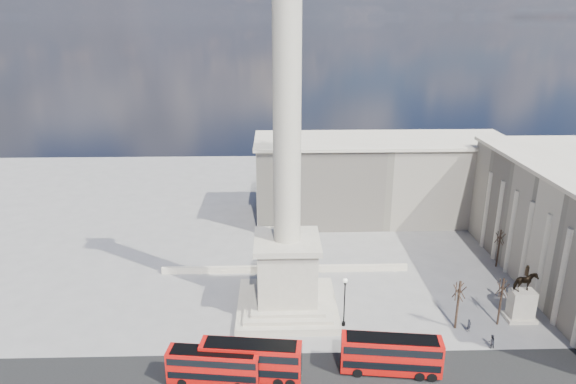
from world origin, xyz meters
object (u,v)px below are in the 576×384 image
(pedestrian_crossing, at_px, (425,342))
(pedestrian_walking, at_px, (469,325))
(red_bus_c, at_px, (392,355))
(red_bus_a, at_px, (214,366))
(red_bus_b, at_px, (252,360))
(nelsons_column, at_px, (287,224))
(equestrian_statue, at_px, (522,301))
(victorian_lamp, at_px, (345,298))
(pedestrian_standing, at_px, (491,341))

(pedestrian_crossing, bearing_deg, pedestrian_walking, -102.85)
(red_bus_c, relative_size, pedestrian_walking, 6.57)
(red_bus_a, distance_m, red_bus_c, 20.38)
(pedestrian_walking, bearing_deg, red_bus_b, 172.64)
(nelsons_column, height_order, pedestrian_walking, nelsons_column)
(equestrian_statue, distance_m, pedestrian_walking, 8.73)
(victorian_lamp, bearing_deg, red_bus_a, -145.99)
(red_bus_b, bearing_deg, pedestrian_standing, 16.10)
(pedestrian_walking, relative_size, pedestrian_crossing, 1.01)
(nelsons_column, relative_size, red_bus_b, 4.25)
(pedestrian_walking, height_order, pedestrian_standing, pedestrian_standing)
(pedestrian_crossing, bearing_deg, equestrian_statue, -107.32)
(red_bus_c, relative_size, pedestrian_standing, 6.30)
(nelsons_column, distance_m, red_bus_c, 21.28)
(nelsons_column, xyz_separation_m, equestrian_statue, (31.90, -3.74, -10.06))
(equestrian_statue, relative_size, pedestrian_crossing, 4.65)
(red_bus_c, distance_m, pedestrian_walking, 14.56)
(red_bus_b, xyz_separation_m, victorian_lamp, (11.93, 10.33, 1.74))
(pedestrian_walking, distance_m, pedestrian_standing, 3.92)
(red_bus_c, bearing_deg, victorian_lamp, 120.43)
(red_bus_c, relative_size, pedestrian_crossing, 6.63)
(red_bus_a, xyz_separation_m, pedestrian_standing, (33.99, 5.45, -1.28))
(red_bus_c, height_order, pedestrian_crossing, red_bus_c)
(red_bus_c, bearing_deg, nelsons_column, 136.24)
(nelsons_column, relative_size, red_bus_a, 4.69)
(red_bus_a, distance_m, pedestrian_crossing, 26.35)
(nelsons_column, relative_size, pedestrian_walking, 27.87)
(red_bus_b, xyz_separation_m, pedestrian_standing, (29.80, 4.90, -1.51))
(nelsons_column, distance_m, pedestrian_walking, 27.45)
(pedestrian_crossing, bearing_deg, nelsons_column, 20.35)
(red_bus_a, bearing_deg, victorian_lamp, 40.95)
(victorian_lamp, xyz_separation_m, pedestrian_walking, (16.34, -1.82, -3.29))
(pedestrian_walking, bearing_deg, red_bus_a, 171.48)
(nelsons_column, distance_m, victorian_lamp, 12.39)
(red_bus_c, xyz_separation_m, pedestrian_crossing, (5.36, 4.51, -1.56))
(nelsons_column, bearing_deg, pedestrian_crossing, -29.96)
(red_bus_c, relative_size, equestrian_statue, 1.43)
(red_bus_b, height_order, equestrian_statue, equestrian_statue)
(nelsons_column, distance_m, red_bus_b, 18.77)
(pedestrian_standing, xyz_separation_m, pedestrian_crossing, (-8.29, 0.19, -0.05))
(equestrian_statue, bearing_deg, nelsons_column, 173.31)
(red_bus_a, xyz_separation_m, pedestrian_walking, (32.46, 9.06, -1.32))
(red_bus_b, distance_m, pedestrian_walking, 29.56)
(equestrian_statue, bearing_deg, red_bus_b, -162.87)
(red_bus_b, distance_m, pedestrian_standing, 30.24)
(nelsons_column, xyz_separation_m, pedestrian_walking, (23.83, -6.42, -12.02))
(red_bus_c, bearing_deg, pedestrian_walking, 40.22)
(red_bus_a, bearing_deg, pedestrian_standing, 16.06)
(nelsons_column, bearing_deg, pedestrian_walking, -15.09)
(pedestrian_walking, xyz_separation_m, pedestrian_crossing, (-6.76, -3.42, -0.01))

